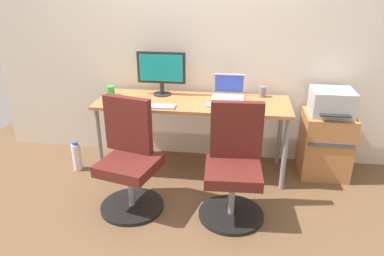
# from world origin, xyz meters

# --- Properties ---
(ground_plane) EXTENTS (5.28, 5.28, 0.00)m
(ground_plane) POSITION_xyz_m (0.00, 0.00, 0.00)
(ground_plane) COLOR brown
(back_wall) EXTENTS (4.40, 0.04, 2.60)m
(back_wall) POSITION_xyz_m (0.00, 0.38, 1.30)
(back_wall) COLOR silver
(back_wall) RESTS_ON ground
(desk) EXTENTS (1.85, 0.61, 0.74)m
(desk) POSITION_xyz_m (0.00, 0.00, 0.67)
(desk) COLOR #B77542
(desk) RESTS_ON ground
(office_chair_left) EXTENTS (0.54, 0.54, 0.94)m
(office_chair_left) POSITION_xyz_m (-0.44, -0.68, 0.42)
(office_chair_left) COLOR black
(office_chair_left) RESTS_ON ground
(office_chair_right) EXTENTS (0.54, 0.54, 0.94)m
(office_chair_right) POSITION_xyz_m (0.43, -0.68, 0.42)
(office_chair_right) COLOR black
(office_chair_right) RESTS_ON ground
(side_cabinet) EXTENTS (0.45, 0.45, 0.63)m
(side_cabinet) POSITION_xyz_m (1.30, 0.11, 0.32)
(side_cabinet) COLOR #B77542
(side_cabinet) RESTS_ON ground
(printer) EXTENTS (0.38, 0.40, 0.24)m
(printer) POSITION_xyz_m (1.30, 0.11, 0.75)
(printer) COLOR #B7B7B7
(printer) RESTS_ON side_cabinet
(water_bottle_on_floor) EXTENTS (0.09, 0.09, 0.31)m
(water_bottle_on_floor) POSITION_xyz_m (-1.17, -0.17, 0.15)
(water_bottle_on_floor) COLOR white
(water_bottle_on_floor) RESTS_ON ground
(desktop_monitor) EXTENTS (0.48, 0.18, 0.43)m
(desktop_monitor) POSITION_xyz_m (-0.33, 0.16, 0.99)
(desktop_monitor) COLOR #262626
(desktop_monitor) RESTS_ON desk
(open_laptop) EXTENTS (0.31, 0.27, 0.22)m
(open_laptop) POSITION_xyz_m (0.33, 0.16, 0.80)
(open_laptop) COLOR silver
(open_laptop) RESTS_ON desk
(keyboard_by_monitor) EXTENTS (0.34, 0.12, 0.02)m
(keyboard_by_monitor) POSITION_xyz_m (-0.30, -0.22, 0.75)
(keyboard_by_monitor) COLOR #B7B7B7
(keyboard_by_monitor) RESTS_ON desk
(keyboard_by_laptop) EXTENTS (0.34, 0.12, 0.02)m
(keyboard_by_laptop) POSITION_xyz_m (0.31, -0.11, 0.75)
(keyboard_by_laptop) COLOR #B7B7B7
(keyboard_by_laptop) RESTS_ON desk
(mouse_by_monitor) EXTENTS (0.06, 0.10, 0.03)m
(mouse_by_monitor) POSITION_xyz_m (-0.60, -0.23, 0.76)
(mouse_by_monitor) COLOR #515156
(mouse_by_monitor) RESTS_ON desk
(mouse_by_laptop) EXTENTS (0.06, 0.10, 0.03)m
(mouse_by_laptop) POSITION_xyz_m (-0.72, -0.11, 0.76)
(mouse_by_laptop) COLOR #515156
(mouse_by_laptop) RESTS_ON desk
(coffee_mug) EXTENTS (0.08, 0.08, 0.09)m
(coffee_mug) POSITION_xyz_m (-0.84, 0.08, 0.79)
(coffee_mug) COLOR green
(coffee_mug) RESTS_ON desk
(pen_cup) EXTENTS (0.07, 0.07, 0.10)m
(pen_cup) POSITION_xyz_m (0.66, 0.23, 0.79)
(pen_cup) COLOR slate
(pen_cup) RESTS_ON desk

